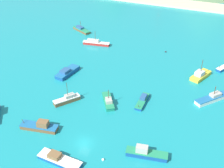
{
  "coord_description": "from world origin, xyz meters",
  "views": [
    {
      "loc": [
        26.15,
        -42.53,
        47.97
      ],
      "look_at": [
        -3.7,
        24.86,
        1.33
      ],
      "focal_mm": 45.63,
      "sensor_mm": 36.0,
      "label": 1
    }
  ],
  "objects_px": {
    "fishing_boat_5": "(67,99)",
    "fishing_boat_15": "(212,98)",
    "fishing_boat_1": "(96,43)",
    "fishing_boat_11": "(40,126)",
    "fishing_boat_2": "(81,30)",
    "fishing_boat_14": "(108,101)",
    "buoy_0": "(166,52)",
    "buoy_1": "(103,160)",
    "fishing_boat_7": "(146,153)",
    "fishing_boat_10": "(200,75)",
    "fishing_boat_6": "(143,101)",
    "fishing_boat_3": "(67,72)",
    "fishing_boat_9": "(59,159)"
  },
  "relations": [
    {
      "from": "fishing_boat_14",
      "to": "fishing_boat_15",
      "type": "height_order",
      "value": "fishing_boat_14"
    },
    {
      "from": "fishing_boat_7",
      "to": "fishing_boat_15",
      "type": "distance_m",
      "value": 30.17
    },
    {
      "from": "fishing_boat_1",
      "to": "fishing_boat_7",
      "type": "distance_m",
      "value": 61.68
    },
    {
      "from": "fishing_boat_1",
      "to": "fishing_boat_7",
      "type": "xyz_separation_m",
      "value": [
        37.26,
        -49.15,
        0.04
      ]
    },
    {
      "from": "fishing_boat_10",
      "to": "fishing_boat_11",
      "type": "relative_size",
      "value": 0.94
    },
    {
      "from": "buoy_1",
      "to": "fishing_boat_10",
      "type": "bearing_deg",
      "value": 72.92
    },
    {
      "from": "fishing_boat_10",
      "to": "buoy_0",
      "type": "bearing_deg",
      "value": 137.27
    },
    {
      "from": "fishing_boat_7",
      "to": "buoy_0",
      "type": "xyz_separation_m",
      "value": [
        -9.65,
        53.98,
        -0.78
      ]
    },
    {
      "from": "fishing_boat_15",
      "to": "buoy_0",
      "type": "xyz_separation_m",
      "value": [
        -20.37,
        25.78,
        -0.69
      ]
    },
    {
      "from": "fishing_boat_6",
      "to": "fishing_boat_10",
      "type": "height_order",
      "value": "fishing_boat_10"
    },
    {
      "from": "fishing_boat_6",
      "to": "fishing_boat_14",
      "type": "xyz_separation_m",
      "value": [
        -8.8,
        -4.29,
        0.09
      ]
    },
    {
      "from": "fishing_boat_1",
      "to": "fishing_boat_11",
      "type": "bearing_deg",
      "value": -78.82
    },
    {
      "from": "fishing_boat_14",
      "to": "buoy_1",
      "type": "distance_m",
      "value": 21.36
    },
    {
      "from": "fishing_boat_3",
      "to": "fishing_boat_11",
      "type": "bearing_deg",
      "value": -72.74
    },
    {
      "from": "buoy_0",
      "to": "fishing_boat_11",
      "type": "bearing_deg",
      "value": -107.34
    },
    {
      "from": "fishing_boat_5",
      "to": "fishing_boat_11",
      "type": "height_order",
      "value": "fishing_boat_5"
    },
    {
      "from": "fishing_boat_14",
      "to": "buoy_0",
      "type": "distance_m",
      "value": 39.59
    },
    {
      "from": "fishing_boat_5",
      "to": "fishing_boat_3",
      "type": "bearing_deg",
      "value": 121.58
    },
    {
      "from": "fishing_boat_9",
      "to": "fishing_boat_2",
      "type": "bearing_deg",
      "value": 115.44
    },
    {
      "from": "fishing_boat_2",
      "to": "fishing_boat_9",
      "type": "xyz_separation_m",
      "value": [
        32.8,
        -68.95,
        -0.08
      ]
    },
    {
      "from": "fishing_boat_6",
      "to": "fishing_boat_15",
      "type": "height_order",
      "value": "fishing_boat_15"
    },
    {
      "from": "fishing_boat_2",
      "to": "buoy_0",
      "type": "distance_m",
      "value": 40.49
    },
    {
      "from": "fishing_boat_2",
      "to": "buoy_0",
      "type": "relative_size",
      "value": 14.92
    },
    {
      "from": "fishing_boat_1",
      "to": "fishing_boat_15",
      "type": "xyz_separation_m",
      "value": [
        47.98,
        -20.94,
        -0.05
      ]
    },
    {
      "from": "fishing_boat_9",
      "to": "fishing_boat_10",
      "type": "height_order",
      "value": "fishing_boat_10"
    },
    {
      "from": "fishing_boat_15",
      "to": "fishing_boat_5",
      "type": "bearing_deg",
      "value": -155.14
    },
    {
      "from": "fishing_boat_1",
      "to": "fishing_boat_10",
      "type": "bearing_deg",
      "value": -12.13
    },
    {
      "from": "fishing_boat_7",
      "to": "fishing_boat_5",
      "type": "bearing_deg",
      "value": 158.34
    },
    {
      "from": "fishing_boat_6",
      "to": "fishing_boat_11",
      "type": "height_order",
      "value": "fishing_boat_11"
    },
    {
      "from": "fishing_boat_6",
      "to": "fishing_boat_7",
      "type": "bearing_deg",
      "value": -69.33
    },
    {
      "from": "fishing_boat_6",
      "to": "fishing_boat_9",
      "type": "distance_m",
      "value": 30.06
    },
    {
      "from": "fishing_boat_6",
      "to": "fishing_boat_15",
      "type": "distance_m",
      "value": 20.09
    },
    {
      "from": "fishing_boat_6",
      "to": "fishing_boat_15",
      "type": "relative_size",
      "value": 0.83
    },
    {
      "from": "fishing_boat_2",
      "to": "fishing_boat_15",
      "type": "height_order",
      "value": "fishing_boat_15"
    },
    {
      "from": "fishing_boat_15",
      "to": "buoy_1",
      "type": "xyz_separation_m",
      "value": [
        -18.96,
        -33.15,
        -0.7
      ]
    },
    {
      "from": "fishing_boat_9",
      "to": "buoy_1",
      "type": "bearing_deg",
      "value": 26.26
    },
    {
      "from": "fishing_boat_5",
      "to": "buoy_1",
      "type": "bearing_deg",
      "value": -39.87
    },
    {
      "from": "fishing_boat_6",
      "to": "buoy_1",
      "type": "relative_size",
      "value": 13.1
    },
    {
      "from": "fishing_boat_2",
      "to": "fishing_boat_5",
      "type": "distance_m",
      "value": 54.0
    },
    {
      "from": "fishing_boat_6",
      "to": "fishing_boat_10",
      "type": "relative_size",
      "value": 0.9
    },
    {
      "from": "fishing_boat_6",
      "to": "fishing_boat_10",
      "type": "xyz_separation_m",
      "value": [
        12.8,
        20.72,
        0.31
      ]
    },
    {
      "from": "fishing_boat_10",
      "to": "buoy_0",
      "type": "distance_m",
      "value": 20.71
    },
    {
      "from": "fishing_boat_5",
      "to": "fishing_boat_15",
      "type": "xyz_separation_m",
      "value": [
        37.72,
        17.48,
        -0.06
      ]
    },
    {
      "from": "fishing_boat_11",
      "to": "buoy_1",
      "type": "xyz_separation_m",
      "value": [
        18.91,
        -2.9,
        -0.76
      ]
    },
    {
      "from": "fishing_boat_10",
      "to": "fishing_boat_6",
      "type": "bearing_deg",
      "value": -121.71
    },
    {
      "from": "fishing_boat_3",
      "to": "fishing_boat_6",
      "type": "xyz_separation_m",
      "value": [
        28.07,
        -5.03,
        -0.2
      ]
    },
    {
      "from": "fishing_boat_2",
      "to": "fishing_boat_9",
      "type": "relative_size",
      "value": 1.0
    },
    {
      "from": "fishing_boat_7",
      "to": "buoy_1",
      "type": "distance_m",
      "value": 9.64
    },
    {
      "from": "fishing_boat_7",
      "to": "fishing_boat_3",
      "type": "bearing_deg",
      "value": 145.53
    },
    {
      "from": "fishing_boat_10",
      "to": "fishing_boat_11",
      "type": "distance_m",
      "value": 53.22
    }
  ]
}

